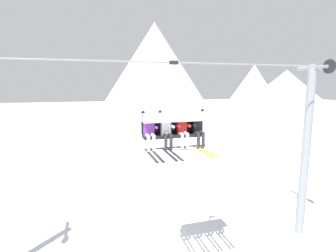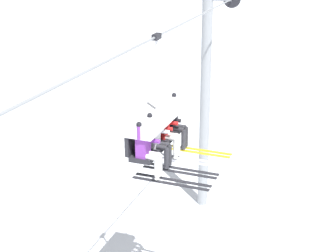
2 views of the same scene
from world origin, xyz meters
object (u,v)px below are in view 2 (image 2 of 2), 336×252
Objects in this scene: lift_tower_far at (206,100)px; skier_purple at (148,149)px; skier_white at (158,139)px; skier_black at (176,122)px; chairlift_chair at (154,121)px; skier_red at (168,131)px.

skier_purple is (-7.34, -0.92, 1.29)m from lift_tower_far.
skier_purple and skier_white have the same top height.
lift_tower_far is at bearing 9.31° from skier_black.
chairlift_chair is at bearing 14.01° from skier_purple.
skier_purple and skier_black have the same top height.
skier_white is (-0.29, -0.21, -0.28)m from chairlift_chair.
skier_purple is (-0.86, -0.21, -0.28)m from chairlift_chair.
skier_black is at bearing -170.69° from lift_tower_far.
skier_red is (0.57, -0.01, -0.02)m from skier_white.
skier_black is (1.15, 0.00, 0.00)m from skier_white.
skier_red is (-6.20, -0.93, 1.27)m from lift_tower_far.
lift_tower_far is 5.84m from skier_black.
chairlift_chair is at bearing 142.22° from skier_red.
skier_purple is at bearing 179.66° from skier_red.
skier_red is 0.57m from skier_black.
skier_black is (-5.62, -0.92, 1.29)m from lift_tower_far.
chairlift_chair is at bearing 36.59° from skier_white.
skier_white is 0.57m from skier_red.
skier_purple is at bearing 180.00° from skier_black.
chairlift_chair is at bearing 165.99° from skier_black.
skier_purple is at bearing -165.99° from chairlift_chair.
lift_tower_far is 6.95m from skier_white.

